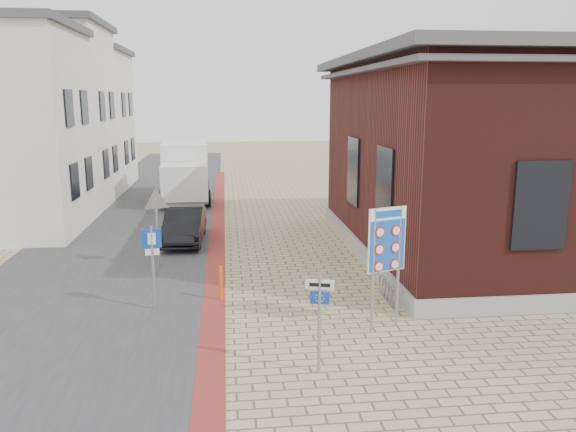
{
  "coord_description": "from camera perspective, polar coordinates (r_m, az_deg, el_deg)",
  "views": [
    {
      "loc": [
        -1.61,
        -11.66,
        5.35
      ],
      "look_at": [
        0.06,
        3.27,
        2.2
      ],
      "focal_mm": 35.0,
      "sensor_mm": 36.0,
      "label": 1
    }
  ],
  "objects": [
    {
      "name": "ground",
      "position": [
        12.93,
        1.36,
        -12.6
      ],
      "size": [
        120.0,
        120.0,
        0.0
      ],
      "primitive_type": "plane",
      "color": "tan",
      "rests_on": "ground"
    },
    {
      "name": "road_strip",
      "position": [
        27.47,
        -14.41,
        0.26
      ],
      "size": [
        7.0,
        60.0,
        0.02
      ],
      "primitive_type": "cube",
      "color": "#38383A",
      "rests_on": "ground"
    },
    {
      "name": "curb_strip",
      "position": [
        22.31,
        -7.22,
        -2.09
      ],
      "size": [
        0.6,
        40.0,
        0.02
      ],
      "primitive_type": "cube",
      "color": "maroon",
      "rests_on": "ground"
    },
    {
      "name": "brick_building",
      "position": [
        21.54,
        23.25,
        5.92
      ],
      "size": [
        13.0,
        13.0,
        6.8
      ],
      "color": "gray",
      "rests_on": "ground"
    },
    {
      "name": "townhouse_mid",
      "position": [
        31.12,
        -24.29,
        9.37
      ],
      "size": [
        7.4,
        6.4,
        9.1
      ],
      "color": "white",
      "rests_on": "ground"
    },
    {
      "name": "townhouse_far",
      "position": [
        36.9,
        -21.42,
        9.2
      ],
      "size": [
        7.4,
        6.4,
        8.3
      ],
      "color": "white",
      "rests_on": "ground"
    },
    {
      "name": "bike_rack",
      "position": [
        15.37,
        10.17,
        -7.68
      ],
      "size": [
        0.08,
        1.8,
        0.6
      ],
      "color": "slate",
      "rests_on": "ground"
    },
    {
      "name": "sedan",
      "position": [
        21.64,
        -10.46,
        -0.89
      ],
      "size": [
        1.52,
        4.02,
        1.31
      ],
      "primitive_type": "imported",
      "rotation": [
        0.0,
        0.0,
        -0.04
      ],
      "color": "black",
      "rests_on": "ground"
    },
    {
      "name": "box_truck",
      "position": [
        30.22,
        -10.43,
        4.47
      ],
      "size": [
        2.73,
        5.93,
        3.04
      ],
      "rotation": [
        0.0,
        0.0,
        0.05
      ],
      "color": "slate",
      "rests_on": "ground"
    },
    {
      "name": "border_sign",
      "position": [
        13.11,
        10.01,
        -2.64
      ],
      "size": [
        0.96,
        0.37,
        2.94
      ],
      "rotation": [
        0.0,
        0.0,
        0.33
      ],
      "color": "gray",
      "rests_on": "ground"
    },
    {
      "name": "essen_sign",
      "position": [
        11.07,
        3.22,
        -9.44
      ],
      "size": [
        0.55,
        0.18,
        2.07
      ],
      "rotation": [
        0.0,
        0.0,
        -0.26
      ],
      "color": "gray",
      "rests_on": "ground"
    },
    {
      "name": "parking_sign",
      "position": [
        14.65,
        -13.6,
        -3.81
      ],
      "size": [
        0.49,
        0.09,
        2.21
      ],
      "rotation": [
        0.0,
        0.0,
        0.11
      ],
      "color": "gray",
      "rests_on": "ground"
    },
    {
      "name": "yield_sign",
      "position": [
        18.11,
        -13.23,
        0.82
      ],
      "size": [
        0.89,
        0.36,
        2.59
      ],
      "rotation": [
        0.0,
        0.0,
        0.34
      ],
      "color": "gray",
      "rests_on": "ground"
    },
    {
      "name": "bollard",
      "position": [
        15.26,
        -6.82,
        -6.84
      ],
      "size": [
        0.1,
        0.1,
        0.97
      ],
      "primitive_type": "cylinder",
      "rotation": [
        0.0,
        0.0,
        0.18
      ],
      "color": "#F95B0D",
      "rests_on": "ground"
    }
  ]
}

